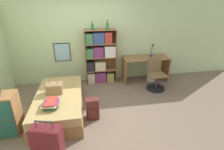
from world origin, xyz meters
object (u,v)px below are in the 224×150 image
object	(u,v)px
bookcase	(100,58)
backpack	(93,109)
dresser	(0,115)
bottle_green	(92,27)
desk	(146,64)
bed	(60,103)
bottle_brown	(107,26)
desk_chair	(155,80)
handbag	(55,88)
book_stack_on_bed	(51,104)
suitcase	(48,143)
waste_bin	(151,77)
desk_lamp	(153,47)

from	to	relation	value
bookcase	backpack	bearing A→B (deg)	-101.27
dresser	bookcase	xyz separation A→B (m)	(2.07, 1.98, 0.37)
bottle_green	desk	size ratio (longest dim) A/B	0.15
bookcase	desk	world-z (taller)	bookcase
bed	bottle_brown	size ratio (longest dim) A/B	7.42
desk_chair	bottle_green	bearing A→B (deg)	157.86
handbag	book_stack_on_bed	xyz separation A→B (m)	(-0.00, -0.55, -0.05)
suitcase	dresser	bearing A→B (deg)	141.94
bed	bottle_green	size ratio (longest dim) A/B	8.89
bottle_brown	waste_bin	world-z (taller)	bottle_brown
book_stack_on_bed	suitcase	bearing A→B (deg)	-87.60
waste_bin	book_stack_on_bed	bearing A→B (deg)	-148.08
bottle_green	bottle_brown	distance (m)	0.41
desk_lamp	book_stack_on_bed	bearing A→B (deg)	-146.13
bed	desk_lamp	world-z (taller)	desk_lamp
book_stack_on_bed	dresser	xyz separation A→B (m)	(-0.92, -0.07, -0.10)
suitcase	bookcase	bearing A→B (deg)	67.55
handbag	dresser	xyz separation A→B (m)	(-0.92, -0.63, -0.16)
bookcase	waste_bin	size ratio (longest dim) A/B	5.95
book_stack_on_bed	dresser	size ratio (longest dim) A/B	0.46
handbag	suitcase	distance (m)	1.40
suitcase	bottle_green	bearing A→B (deg)	70.58
desk	bottle_green	bearing A→B (deg)	176.66
desk_lamp	backpack	bearing A→B (deg)	-138.51
bottle_brown	backpack	world-z (taller)	bottle_brown
bottle_brown	waste_bin	bearing A→B (deg)	-6.05
bottle_green	desk_lamp	world-z (taller)	bottle_green
bottle_brown	desk	world-z (taller)	bottle_brown
book_stack_on_bed	bottle_green	world-z (taller)	bottle_green
desk	desk_lamp	distance (m)	0.56
handbag	backpack	world-z (taller)	handbag
bookcase	desk_lamp	size ratio (longest dim) A/B	3.77
suitcase	handbag	bearing A→B (deg)	91.32
suitcase	waste_bin	bearing A→B (deg)	42.97
backpack	desk	bearing A→B (deg)	43.39
suitcase	backpack	distance (m)	1.21
desk_chair	bottle_brown	bearing A→B (deg)	151.96
bookcase	bed	bearing A→B (deg)	-127.46
bottle_brown	desk_chair	world-z (taller)	bottle_brown
desk_lamp	backpack	world-z (taller)	desk_lamp
book_stack_on_bed	backpack	distance (m)	0.86
handbag	bottle_green	distance (m)	1.98
bottle_brown	desk_lamp	size ratio (longest dim) A/B	0.61
bottle_brown	desk_chair	distance (m)	2.04
desk_lamp	waste_bin	bearing A→B (deg)	-103.82
backpack	bottle_brown	bearing A→B (deg)	71.29
desk	desk_chair	size ratio (longest dim) A/B	1.62
desk_lamp	waste_bin	size ratio (longest dim) A/B	1.58
dresser	backpack	bearing A→B (deg)	6.21
handbag	suitcase	xyz separation A→B (m)	(0.03, -1.37, -0.27)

